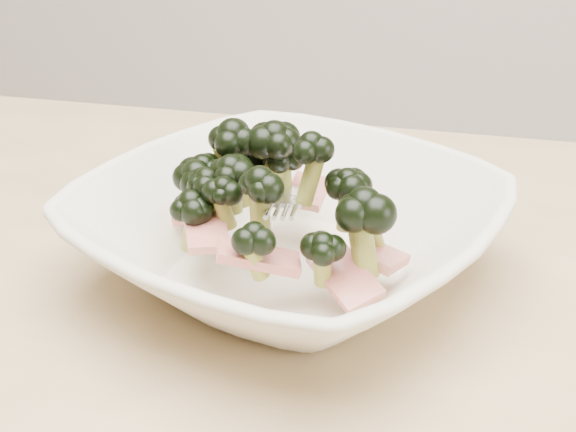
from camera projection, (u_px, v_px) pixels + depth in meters
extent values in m
cube|color=tan|center=(262.00, 355.00, 0.55)|extent=(1.20, 0.80, 0.04)
imported|color=beige|center=(288.00, 233.00, 0.58)|extent=(0.38, 0.38, 0.07)
cylinder|color=olive|center=(208.00, 212.00, 0.58)|extent=(0.01, 0.02, 0.04)
ellipsoid|color=black|center=(207.00, 180.00, 0.56)|extent=(0.03, 0.03, 0.02)
cylinder|color=olive|center=(275.00, 169.00, 0.60)|extent=(0.03, 0.02, 0.04)
ellipsoid|color=black|center=(274.00, 136.00, 0.59)|extent=(0.04, 0.04, 0.03)
cylinder|color=olive|center=(362.00, 244.00, 0.53)|extent=(0.03, 0.03, 0.05)
ellipsoid|color=black|center=(364.00, 205.00, 0.52)|extent=(0.04, 0.04, 0.03)
cylinder|color=olive|center=(198.00, 204.00, 0.59)|extent=(0.02, 0.02, 0.04)
ellipsoid|color=black|center=(196.00, 175.00, 0.58)|extent=(0.04, 0.04, 0.03)
cylinder|color=olive|center=(311.00, 177.00, 0.55)|extent=(0.02, 0.02, 0.04)
ellipsoid|color=black|center=(311.00, 144.00, 0.54)|extent=(0.03, 0.03, 0.02)
cylinder|color=olive|center=(260.00, 217.00, 0.54)|extent=(0.02, 0.02, 0.04)
ellipsoid|color=black|center=(260.00, 181.00, 0.53)|extent=(0.03, 0.03, 0.03)
cylinder|color=olive|center=(193.00, 231.00, 0.57)|extent=(0.02, 0.02, 0.04)
ellipsoid|color=black|center=(191.00, 203.00, 0.56)|extent=(0.03, 0.03, 0.03)
cylinder|color=olive|center=(322.00, 269.00, 0.53)|extent=(0.01, 0.02, 0.03)
ellipsoid|color=black|center=(323.00, 245.00, 0.52)|extent=(0.03, 0.03, 0.02)
cylinder|color=olive|center=(347.00, 209.00, 0.57)|extent=(0.01, 0.01, 0.03)
ellipsoid|color=black|center=(348.00, 181.00, 0.56)|extent=(0.03, 0.03, 0.03)
cylinder|color=olive|center=(204.00, 199.00, 0.60)|extent=(0.02, 0.02, 0.04)
ellipsoid|color=black|center=(203.00, 167.00, 0.59)|extent=(0.03, 0.03, 0.03)
cylinder|color=olive|center=(232.00, 194.00, 0.57)|extent=(0.02, 0.02, 0.03)
ellipsoid|color=black|center=(231.00, 169.00, 0.56)|extent=(0.03, 0.03, 0.03)
cylinder|color=olive|center=(234.00, 174.00, 0.60)|extent=(0.03, 0.02, 0.06)
ellipsoid|color=black|center=(233.00, 134.00, 0.59)|extent=(0.04, 0.04, 0.03)
cylinder|color=olive|center=(224.00, 211.00, 0.56)|extent=(0.02, 0.01, 0.03)
ellipsoid|color=black|center=(223.00, 188.00, 0.55)|extent=(0.03, 0.03, 0.02)
cylinder|color=olive|center=(255.00, 260.00, 0.52)|extent=(0.02, 0.02, 0.03)
ellipsoid|color=black|center=(254.00, 235.00, 0.51)|extent=(0.03, 0.03, 0.02)
cylinder|color=olive|center=(373.00, 233.00, 0.56)|extent=(0.02, 0.02, 0.03)
ellipsoid|color=black|center=(375.00, 208.00, 0.55)|extent=(0.03, 0.03, 0.02)
cylinder|color=olive|center=(256.00, 182.00, 0.63)|extent=(0.02, 0.02, 0.04)
ellipsoid|color=black|center=(256.00, 155.00, 0.62)|extent=(0.04, 0.04, 0.03)
cylinder|color=olive|center=(283.00, 177.00, 0.61)|extent=(0.02, 0.02, 0.03)
ellipsoid|color=black|center=(283.00, 154.00, 0.60)|extent=(0.03, 0.03, 0.03)
cube|color=maroon|center=(384.00, 259.00, 0.55)|extent=(0.04, 0.04, 0.02)
cube|color=maroon|center=(345.00, 276.00, 0.53)|extent=(0.06, 0.06, 0.03)
cube|color=maroon|center=(201.00, 212.00, 0.62)|extent=(0.04, 0.03, 0.02)
cube|color=maroon|center=(206.00, 232.00, 0.55)|extent=(0.04, 0.05, 0.02)
cube|color=maroon|center=(308.00, 192.00, 0.61)|extent=(0.03, 0.04, 0.02)
cube|color=maroon|center=(259.00, 257.00, 0.53)|extent=(0.06, 0.04, 0.02)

